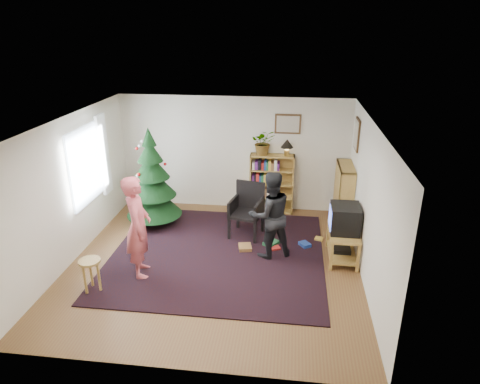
# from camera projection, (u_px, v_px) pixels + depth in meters

# --- Properties ---
(floor) EXTENTS (5.00, 5.00, 0.00)m
(floor) POSITION_uv_depth(u_px,v_px,m) (215.00, 263.00, 7.53)
(floor) COLOR brown
(floor) RESTS_ON ground
(ceiling) EXTENTS (5.00, 5.00, 0.00)m
(ceiling) POSITION_uv_depth(u_px,v_px,m) (211.00, 123.00, 6.59)
(ceiling) COLOR white
(ceiling) RESTS_ON wall_back
(wall_back) EXTENTS (5.00, 0.02, 2.50)m
(wall_back) POSITION_uv_depth(u_px,v_px,m) (234.00, 154.00, 9.36)
(wall_back) COLOR silver
(wall_back) RESTS_ON floor
(wall_front) EXTENTS (5.00, 0.02, 2.50)m
(wall_front) POSITION_uv_depth(u_px,v_px,m) (173.00, 283.00, 4.76)
(wall_front) COLOR silver
(wall_front) RESTS_ON floor
(wall_left) EXTENTS (0.02, 5.00, 2.50)m
(wall_left) POSITION_uv_depth(u_px,v_px,m) (70.00, 190.00, 7.35)
(wall_left) COLOR silver
(wall_left) RESTS_ON floor
(wall_right) EXTENTS (0.02, 5.00, 2.50)m
(wall_right) POSITION_uv_depth(u_px,v_px,m) (368.00, 205.00, 6.77)
(wall_right) COLOR silver
(wall_right) RESTS_ON floor
(rug) EXTENTS (3.80, 3.60, 0.02)m
(rug) POSITION_uv_depth(u_px,v_px,m) (218.00, 254.00, 7.80)
(rug) COLOR black
(rug) RESTS_ON floor
(window_pane) EXTENTS (0.04, 1.20, 1.40)m
(window_pane) POSITION_uv_depth(u_px,v_px,m) (86.00, 166.00, 7.80)
(window_pane) COLOR silver
(window_pane) RESTS_ON wall_left
(curtain) EXTENTS (0.06, 0.35, 1.60)m
(curtain) POSITION_uv_depth(u_px,v_px,m) (104.00, 155.00, 8.44)
(curtain) COLOR white
(curtain) RESTS_ON wall_left
(picture_back) EXTENTS (0.55, 0.03, 0.42)m
(picture_back) POSITION_uv_depth(u_px,v_px,m) (288.00, 124.00, 8.95)
(picture_back) COLOR #4C3319
(picture_back) RESTS_ON wall_back
(picture_right) EXTENTS (0.03, 0.50, 0.60)m
(picture_right) POSITION_uv_depth(u_px,v_px,m) (357.00, 134.00, 8.13)
(picture_right) COLOR #4C3319
(picture_right) RESTS_ON wall_right
(christmas_tree) EXTENTS (1.13, 1.13, 2.05)m
(christmas_tree) POSITION_uv_depth(u_px,v_px,m) (152.00, 185.00, 8.67)
(christmas_tree) COLOR #3F2816
(christmas_tree) RESTS_ON rug
(bookshelf_back) EXTENTS (0.95, 0.30, 1.30)m
(bookshelf_back) POSITION_uv_depth(u_px,v_px,m) (272.00, 183.00, 9.33)
(bookshelf_back) COLOR #B38940
(bookshelf_back) RESTS_ON floor
(bookshelf_right) EXTENTS (0.30, 0.95, 1.30)m
(bookshelf_right) POSITION_uv_depth(u_px,v_px,m) (343.00, 195.00, 8.67)
(bookshelf_right) COLOR #B38940
(bookshelf_right) RESTS_ON floor
(tv_stand) EXTENTS (0.50, 0.91, 0.55)m
(tv_stand) POSITION_uv_depth(u_px,v_px,m) (343.00, 242.00, 7.55)
(tv_stand) COLOR #B38940
(tv_stand) RESTS_ON floor
(crt_tv) EXTENTS (0.50, 0.54, 0.48)m
(crt_tv) POSITION_uv_depth(u_px,v_px,m) (345.00, 218.00, 7.37)
(crt_tv) COLOR black
(crt_tv) RESTS_ON tv_stand
(armchair) EXTENTS (0.69, 0.69, 1.06)m
(armchair) POSITION_uv_depth(u_px,v_px,m) (247.00, 207.00, 8.36)
(armchair) COLOR black
(armchair) RESTS_ON rug
(stool) EXTENTS (0.33, 0.33, 0.55)m
(stool) POSITION_uv_depth(u_px,v_px,m) (90.00, 267.00, 6.59)
(stool) COLOR #B38940
(stool) RESTS_ON floor
(person_standing) EXTENTS (0.58, 0.73, 1.74)m
(person_standing) POSITION_uv_depth(u_px,v_px,m) (138.00, 227.00, 6.89)
(person_standing) COLOR #B74950
(person_standing) RESTS_ON rug
(person_by_chair) EXTENTS (0.96, 0.87, 1.60)m
(person_by_chair) POSITION_uv_depth(u_px,v_px,m) (270.00, 215.00, 7.47)
(person_by_chair) COLOR black
(person_by_chair) RESTS_ON rug
(potted_plant) EXTENTS (0.56, 0.51, 0.55)m
(potted_plant) POSITION_uv_depth(u_px,v_px,m) (263.00, 142.00, 9.02)
(potted_plant) COLOR gray
(potted_plant) RESTS_ON bookshelf_back
(table_lamp) EXTENTS (0.27, 0.27, 0.36)m
(table_lamp) POSITION_uv_depth(u_px,v_px,m) (287.00, 145.00, 8.97)
(table_lamp) COLOR #A57F33
(table_lamp) RESTS_ON bookshelf_back
(floor_clutter) EXTENTS (1.58, 0.74, 0.08)m
(floor_clutter) POSITION_uv_depth(u_px,v_px,m) (283.00, 244.00, 8.06)
(floor_clutter) COLOR #A51E19
(floor_clutter) RESTS_ON rug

